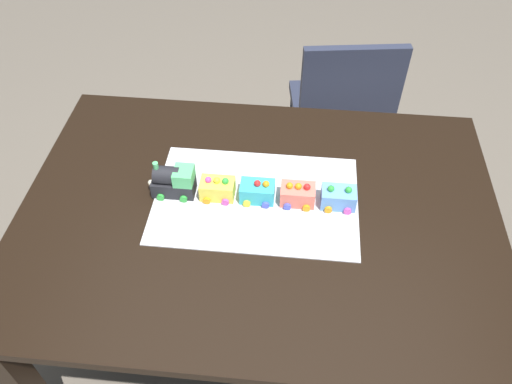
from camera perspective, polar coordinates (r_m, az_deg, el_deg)
ground_plane at (r=2.09m, az=0.22°, el=-15.52°), size 8.00×8.00×0.00m
dining_table at (r=1.56m, az=0.28°, el=-4.71°), size 1.40×1.00×0.74m
chair at (r=2.27m, az=9.47°, el=8.84°), size 0.45×0.45×0.86m
cake_board at (r=1.50m, az=-0.00°, el=-0.83°), size 0.60×0.40×0.00m
cake_locomotive at (r=1.51m, az=-9.24°, el=1.23°), size 0.14×0.08×0.12m
cake_car_tanker_lemon at (r=1.49m, az=-4.36°, el=0.42°), size 0.10×0.08×0.07m
cake_car_caboose_turquoise at (r=1.48m, az=0.17°, el=0.07°), size 0.10×0.08×0.07m
cake_car_flatbed_coral at (r=1.48m, az=4.70°, el=-0.24°), size 0.10×0.08×0.07m
cake_car_hopper_sky_blue at (r=1.49m, az=9.24°, el=-0.58°), size 0.10×0.08×0.07m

